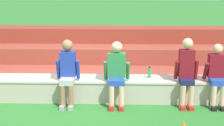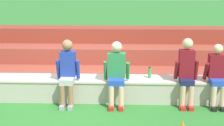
{
  "view_description": "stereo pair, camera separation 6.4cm",
  "coord_description": "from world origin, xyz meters",
  "views": [
    {
      "loc": [
        1.04,
        -6.24,
        2.57
      ],
      "look_at": [
        0.86,
        0.29,
        0.85
      ],
      "focal_mm": 49.62,
      "sensor_mm": 36.0,
      "label": 1
    },
    {
      "loc": [
        1.11,
        -6.24,
        2.57
      ],
      "look_at": [
        0.86,
        0.29,
        0.85
      ],
      "focal_mm": 49.62,
      "sensor_mm": 36.0,
      "label": 2
    }
  ],
  "objects": [
    {
      "name": "person_center",
      "position": [
        0.97,
        -0.03,
        0.74
      ],
      "size": [
        0.55,
        0.55,
        1.37
      ],
      "color": "beige",
      "rests_on": "ground"
    },
    {
      "name": "stone_seating_wall",
      "position": [
        0.0,
        0.29,
        0.27
      ],
      "size": [
        8.52,
        0.62,
        0.51
      ],
      "color": "#B7AF9E",
      "rests_on": "ground"
    },
    {
      "name": "water_bottle_near_right",
      "position": [
        1.69,
        0.34,
        0.62
      ],
      "size": [
        0.07,
        0.07,
        0.25
      ],
      "color": "green",
      "rests_on": "stone_seating_wall"
    },
    {
      "name": "brick_bleachers",
      "position": [
        0.0,
        2.32,
        0.5
      ],
      "size": [
        10.39,
        2.34,
        1.27
      ],
      "color": "#974131",
      "rests_on": "ground"
    },
    {
      "name": "person_far_right",
      "position": [
        3.07,
        0.01,
        0.71
      ],
      "size": [
        0.52,
        0.53,
        1.33
      ],
      "color": "beige",
      "rests_on": "ground"
    },
    {
      "name": "ground_plane",
      "position": [
        0.0,
        0.0,
        0.0
      ],
      "size": [
        80.0,
        80.0,
        0.0
      ],
      "primitive_type": "plane",
      "color": "#2D752D"
    },
    {
      "name": "person_right_of_center",
      "position": [
        2.43,
        0.01,
        0.78
      ],
      "size": [
        0.49,
        0.51,
        1.45
      ],
      "color": "#DBAD89",
      "rests_on": "ground"
    },
    {
      "name": "person_left_of_center",
      "position": [
        -0.07,
        -0.01,
        0.75
      ],
      "size": [
        0.5,
        0.58,
        1.4
      ],
      "color": "#996B4C",
      "rests_on": "ground"
    }
  ]
}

